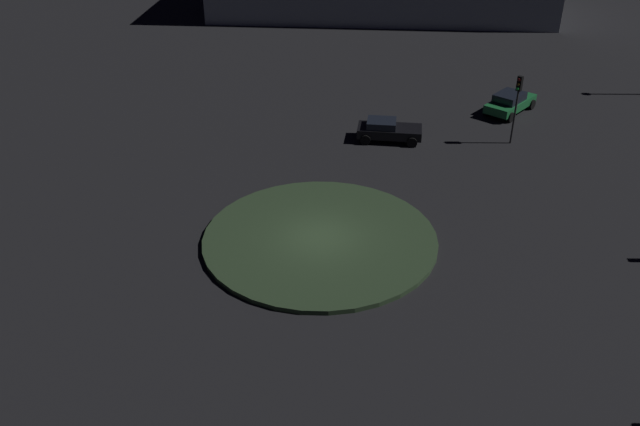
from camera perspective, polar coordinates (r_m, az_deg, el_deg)
ground_plane at (r=31.76m, az=0.00°, el=-2.37°), size 120.79×120.79×0.00m
roundabout_island at (r=31.70m, az=0.00°, el=-2.20°), size 11.12×11.12×0.23m
car_black at (r=41.78m, az=5.80°, el=7.07°), size 4.21×3.62×1.31m
car_green at (r=47.50m, az=15.90°, el=9.09°), size 1.97×4.24×1.41m
traffic_light_south at (r=41.93m, az=16.49°, el=9.52°), size 0.32×0.37×4.28m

